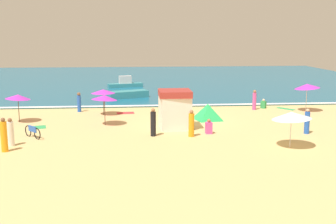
% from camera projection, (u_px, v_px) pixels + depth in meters
% --- Properties ---
extents(ground_plane, '(60.00, 60.00, 0.00)m').
position_uv_depth(ground_plane, '(188.00, 121.00, 30.73)').
color(ground_plane, '#D8B775').
extents(ocean_water, '(60.00, 44.00, 0.10)m').
position_uv_depth(ocean_water, '(162.00, 79.00, 58.14)').
color(ocean_water, '#196084').
rests_on(ocean_water, ground_plane).
extents(wave_breaker_foam, '(57.00, 0.70, 0.01)m').
position_uv_depth(wave_breaker_foam, '(179.00, 105.00, 36.88)').
color(wave_breaker_foam, white).
rests_on(wave_breaker_foam, ocean_water).
extents(lifeguard_cabana, '(2.14, 2.19, 2.61)m').
position_uv_depth(lifeguard_cabana, '(175.00, 109.00, 28.09)').
color(lifeguard_cabana, white).
rests_on(lifeguard_cabana, ground_plane).
extents(beach_umbrella_0, '(2.05, 2.03, 2.11)m').
position_uv_depth(beach_umbrella_0, '(18.00, 97.00, 29.89)').
color(beach_umbrella_0, '#4C3823').
rests_on(beach_umbrella_0, ground_plane).
extents(beach_umbrella_1, '(2.47, 2.47, 2.04)m').
position_uv_depth(beach_umbrella_1, '(103.00, 91.00, 32.58)').
color(beach_umbrella_1, '#4C3823').
rests_on(beach_umbrella_1, ground_plane).
extents(beach_umbrella_2, '(2.73, 2.71, 2.12)m').
position_uv_depth(beach_umbrella_2, '(292.00, 115.00, 23.26)').
color(beach_umbrella_2, silver).
rests_on(beach_umbrella_2, ground_plane).
extents(beach_umbrella_3, '(2.14, 2.12, 2.39)m').
position_uv_depth(beach_umbrella_3, '(307.00, 86.00, 34.07)').
color(beach_umbrella_3, silver).
rests_on(beach_umbrella_3, ground_plane).
extents(beach_umbrella_4, '(2.49, 2.48, 2.21)m').
position_uv_depth(beach_umbrella_4, '(104.00, 97.00, 28.89)').
color(beach_umbrella_4, '#4C3823').
rests_on(beach_umbrella_4, ground_plane).
extents(beach_tent, '(2.46, 2.41, 1.22)m').
position_uv_depth(beach_tent, '(208.00, 112.00, 30.96)').
color(beach_tent, green).
rests_on(beach_tent, ground_plane).
extents(parked_bicycle, '(1.26, 1.39, 0.76)m').
position_uv_depth(parked_bicycle, '(33.00, 132.00, 25.71)').
color(parked_bicycle, black).
rests_on(parked_bicycle, ground_plane).
extents(beachgoer_1, '(0.45, 0.45, 1.63)m').
position_uv_depth(beachgoer_1, '(307.00, 122.00, 26.67)').
color(beachgoer_1, blue).
rests_on(beachgoer_1, ground_plane).
extents(beachgoer_2, '(0.56, 0.56, 0.82)m').
position_uv_depth(beachgoer_2, '(263.00, 104.00, 35.85)').
color(beachgoer_2, green).
rests_on(beachgoer_2, ground_plane).
extents(beachgoer_4, '(0.40, 0.40, 1.70)m').
position_uv_depth(beachgoer_4, '(191.00, 124.00, 25.90)').
color(beachgoer_4, orange).
rests_on(beachgoer_4, ground_plane).
extents(beachgoer_6, '(0.51, 0.51, 1.89)m').
position_uv_depth(beachgoer_6, '(4.00, 136.00, 22.55)').
color(beachgoer_6, orange).
rests_on(beachgoer_6, ground_plane).
extents(beachgoer_8, '(0.40, 0.40, 1.69)m').
position_uv_depth(beachgoer_8, '(254.00, 100.00, 35.07)').
color(beachgoer_8, '#D84CA5').
rests_on(beachgoer_8, ground_plane).
extents(beachgoer_9, '(0.47, 0.47, 1.77)m').
position_uv_depth(beachgoer_9, '(153.00, 123.00, 26.03)').
color(beachgoer_9, black).
rests_on(beachgoer_9, ground_plane).
extents(beachgoer_10, '(0.38, 0.38, 1.62)m').
position_uv_depth(beachgoer_10, '(79.00, 102.00, 34.15)').
color(beachgoer_10, blue).
rests_on(beachgoer_10, ground_plane).
extents(beachgoer_11, '(0.42, 0.42, 0.96)m').
position_uv_depth(beachgoer_11, '(209.00, 127.00, 26.75)').
color(beachgoer_11, '#D84CA5').
rests_on(beachgoer_11, ground_plane).
extents(beachgoer_12, '(0.47, 0.47, 1.62)m').
position_uv_depth(beachgoer_12, '(11.00, 133.00, 23.77)').
color(beachgoer_12, white).
rests_on(beachgoer_12, ground_plane).
extents(beach_towel_0, '(1.46, 0.98, 0.01)m').
position_uv_depth(beach_towel_0, '(125.00, 113.00, 33.73)').
color(beach_towel_0, red).
rests_on(beach_towel_0, ground_plane).
extents(beach_towel_1, '(1.55, 1.76, 0.01)m').
position_uv_depth(beach_towel_1, '(286.00, 109.00, 35.62)').
color(beach_towel_1, green).
rests_on(beach_towel_1, ground_plane).
extents(beach_towel_2, '(1.12, 1.27, 0.01)m').
position_uv_depth(beach_towel_2, '(39.00, 127.00, 28.61)').
color(beach_towel_2, green).
rests_on(beach_towel_2, ground_plane).
extents(small_boat_0, '(4.20, 2.08, 1.33)m').
position_uv_depth(small_boat_0, '(125.00, 84.00, 49.29)').
color(small_boat_0, teal).
rests_on(small_boat_0, ocean_water).
extents(small_boat_1, '(4.21, 2.78, 0.67)m').
position_uv_depth(small_boat_1, '(128.00, 94.00, 41.13)').
color(small_boat_1, teal).
rests_on(small_boat_1, ocean_water).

